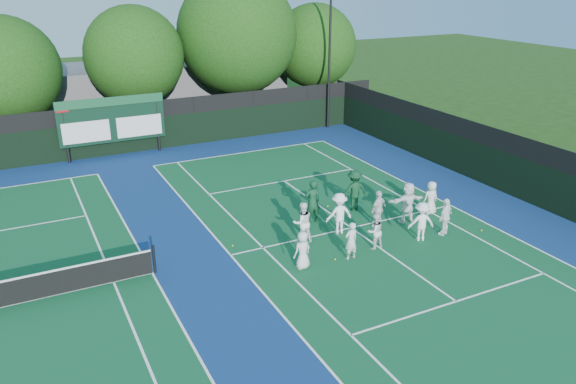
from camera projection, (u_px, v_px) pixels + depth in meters
name	position (u px, v px, depth m)	size (l,w,h in m)	color
ground	(364.00, 237.00, 23.02)	(120.00, 120.00, 0.00)	#1C3C10
court_apron	(218.00, 258.00, 21.34)	(34.00, 32.00, 0.01)	navy
near_court	(351.00, 228.00, 23.85)	(11.05, 23.85, 0.01)	#104F2A
back_fence	(130.00, 131.00, 33.31)	(34.00, 0.08, 3.00)	black
divider_fence_right	(509.00, 167.00, 27.12)	(0.08, 32.00, 3.00)	black
scoreboard	(112.00, 120.00, 32.23)	(6.00, 0.21, 3.55)	black
clubhouse	(160.00, 90.00, 41.39)	(18.00, 6.00, 4.00)	#5C5C61
light_pole_right	(330.00, 34.00, 36.89)	(1.20, 0.30, 10.12)	black
tree_b	(8.00, 74.00, 32.60)	(6.37, 6.37, 7.98)	black
tree_c	(137.00, 58.00, 35.59)	(6.25, 6.25, 8.32)	black
tree_d	(239.00, 37.00, 38.17)	(8.12, 8.12, 10.27)	black
tree_e	(316.00, 48.00, 41.09)	(6.04, 6.04, 8.13)	black
tennis_ball_0	(335.00, 259.00, 21.20)	(0.07, 0.07, 0.07)	yellow
tennis_ball_2	(481.00, 230.00, 23.56)	(0.07, 0.07, 0.07)	yellow
tennis_ball_3	(233.00, 246.00, 22.26)	(0.07, 0.07, 0.07)	yellow
tennis_ball_4	(328.00, 206.00, 25.99)	(0.07, 0.07, 0.07)	yellow
tennis_ball_5	(404.00, 204.00, 26.21)	(0.07, 0.07, 0.07)	yellow
player_front_0	(303.00, 250.00, 20.39)	(0.72, 0.47, 1.47)	silver
player_front_1	(351.00, 241.00, 21.06)	(0.55, 0.36, 1.50)	silver
player_front_2	(375.00, 231.00, 21.89)	(0.71, 0.55, 1.45)	white
player_front_3	(421.00, 222.00, 22.51)	(1.05, 0.61, 1.63)	white
player_front_4	(445.00, 217.00, 22.99)	(0.94, 0.39, 1.60)	white
player_back_0	(302.00, 222.00, 22.34)	(0.83, 0.65, 1.71)	white
player_back_1	(339.00, 213.00, 23.10)	(1.14, 0.66, 1.77)	white
player_back_2	(378.00, 209.00, 23.67)	(0.97, 0.40, 1.66)	silver
player_back_3	(408.00, 202.00, 24.14)	(1.69, 0.54, 1.82)	white
player_back_4	(431.00, 198.00, 24.97)	(0.75, 0.49, 1.54)	silver
coach_left	(312.00, 202.00, 24.05)	(0.71, 0.46, 1.94)	#0F3A21
coach_right	(354.00, 190.00, 25.35)	(1.24, 0.71, 1.91)	#0E361D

